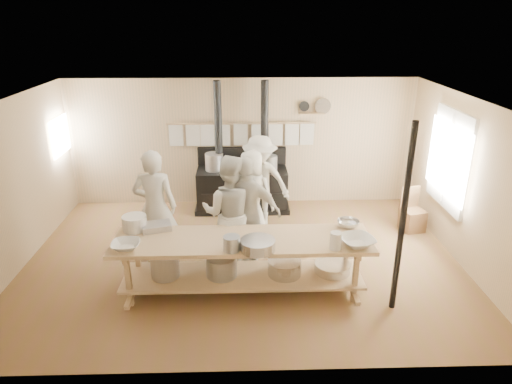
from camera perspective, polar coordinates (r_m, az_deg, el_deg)
The scene contains 24 objects.
ground at distance 7.57m, azimuth -1.67°, elevation -8.45°, with size 7.00×7.00×0.00m, color brown.
room_shell at distance 6.90m, azimuth -1.81°, elevation 3.31°, with size 7.00×7.00×7.00m.
window_right at distance 8.27m, azimuth 23.07°, elevation 3.76°, with size 0.09×1.50×1.65m.
left_opening at distance 9.49m, azimuth -23.28°, elevation 6.48°, with size 0.00×0.90×0.90m.
stove at distance 9.27m, azimuth -1.78°, elevation 0.92°, with size 1.90×0.75×2.60m.
towel_rail at distance 9.23m, azimuth -1.82°, elevation 7.51°, with size 3.00×0.04×0.47m.
back_wall_shelf at distance 9.28m, azimuth 7.38°, elevation 10.30°, with size 0.63×0.14×0.32m.
prep_table at distance 6.53m, azimuth -1.77°, elevation -8.43°, with size 3.60×0.90×0.85m.
support_post at distance 6.12m, azimuth 17.86°, elevation -3.51°, with size 0.08×0.08×2.60m, color black.
cook_far_left at distance 7.33m, azimuth -12.50°, elevation -1.86°, with size 0.68×0.45×1.87m, color beige.
cook_left at distance 7.01m, azimuth -3.24°, elevation -2.60°, with size 0.89×0.70×1.84m, color beige.
cook_center at distance 7.99m, azimuth -0.60°, elevation -0.35°, with size 0.79×0.51×1.61m, color beige.
cook_right at distance 7.03m, azimuth -1.19°, elevation -2.69°, with size 1.05×0.44×1.80m, color beige.
cook_by_window at distance 8.44m, azimuth 0.47°, elevation 1.33°, with size 1.12×0.64×1.73m, color beige.
chair at distance 8.94m, azimuth 18.93°, elevation -3.07°, with size 0.45×0.45×0.80m.
bowl_white_a at distance 6.34m, azimuth -15.96°, elevation -6.42°, with size 0.38×0.38×0.09m, color white.
bowl_steel_a at distance 6.83m, azimuth -14.89°, elevation -4.23°, with size 0.30×0.30×0.09m, color silver.
bowl_white_b at distance 6.33m, azimuth 12.53°, elevation -6.03°, with size 0.46×0.46×0.11m, color white.
bowl_steel_b at distance 6.82m, azimuth 11.44°, elevation -3.91°, with size 0.33×0.33×0.10m, color silver.
roasting_pan at distance 6.77m, azimuth -12.35°, elevation -4.25°, with size 0.41×0.27×0.09m, color #B2B2B7.
mixing_bowl_large at distance 6.05m, azimuth 0.23°, elevation -6.65°, with size 0.47×0.47×0.15m, color silver.
bucket_galv at distance 6.03m, azimuth -3.07°, elevation -6.45°, with size 0.22×0.22×0.21m, color gray.
deep_bowl_enamel at distance 6.80m, azimuth -14.94°, elevation -3.76°, with size 0.35×0.35×0.22m, color white.
pitcher at distance 6.14m, azimuth 9.94°, elevation -6.03°, with size 0.15×0.15×0.24m, color white.
Camera 1 is at (0.02, -6.56, 3.78)m, focal length 32.00 mm.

